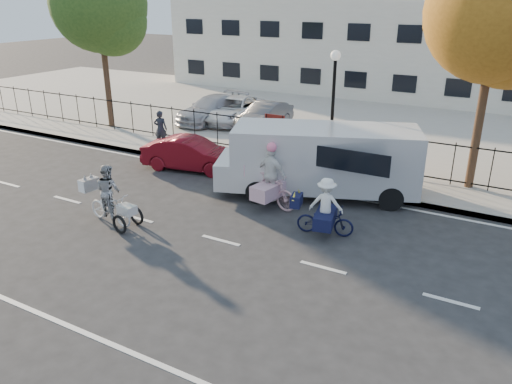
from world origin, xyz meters
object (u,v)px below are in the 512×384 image
Objects in this scene: lamppost at (334,90)px; lot_car_c at (265,115)px; pedestrian at (161,129)px; zebra_trike at (110,201)px; bull_bike at (325,212)px; lot_car_b at (234,110)px; white_van at (321,158)px; unicorn_bike at (270,184)px; red_sedan at (191,154)px; lot_car_a at (212,109)px.

lot_car_c is (-5.08, 4.28, -2.35)m from lamppost.
zebra_trike is at bearing 98.71° from pedestrian.
pedestrian is at bearing 52.95° from bull_bike.
lot_car_b is (0.36, 5.44, -0.16)m from pedestrian.
zebra_trike reaches higher than lot_car_b.
pedestrian is (-3.45, 6.56, 0.25)m from zebra_trike.
white_van is at bearing -47.09° from lot_car_c.
unicorn_bike is (3.54, 3.31, 0.09)m from zebra_trike.
red_sedan is (-0.77, 5.07, -0.07)m from zebra_trike.
unicorn_bike is 11.24m from lot_car_a.
bull_bike is 0.49× the size of lot_car_c.
lot_car_c is (1.96, -0.34, -0.02)m from lot_car_b.
bull_bike is 10.13m from pedestrian.
red_sedan is at bearing -77.77° from lot_car_b.
bull_bike is 7.08m from red_sedan.
white_van is 5.32m from red_sedan.
unicorn_bike is 2.07m from white_van.
zebra_trike is 1.14× the size of bull_bike.
white_van is at bearing 150.40° from pedestrian.
unicorn_bike is 1.16× the size of bull_bike.
white_van is at bearing -100.03° from red_sedan.
lot_car_c is (-6.88, 9.33, 0.10)m from bull_bike.
red_sedan is (-4.31, 1.77, -0.16)m from unicorn_bike.
bull_bike is at bearing -104.52° from unicorn_bike.
bull_bike reaches higher than lot_car_b.
zebra_trike is at bearing 142.37° from unicorn_bike.
lot_car_a is at bearing 34.71° from bull_bike.
red_sedan is 7.27m from lot_car_a.
zebra_trike is at bearing -82.12° from lot_car_c.
lot_car_a is (-7.67, 8.21, 0.01)m from unicorn_bike.
zebra_trike is (-3.95, -7.37, -2.42)m from lamppost.
white_van reaches higher than pedestrian.
lamppost reaches higher than lot_car_a.
bull_bike reaches higher than lot_car_a.
bull_bike is at bearing -122.84° from red_sedan.
bull_bike is 1.16× the size of pedestrian.
unicorn_bike is at bearing -139.78° from white_van.
unicorn_bike is 9.56m from lot_car_c.
lot_car_b is at bearing 116.46° from white_van.
red_sedan is 0.84× the size of lot_car_a.
lot_car_a is at bearing -175.08° from lot_car_c.
pedestrian is 0.35× the size of lot_car_b.
white_van reaches higher than lot_car_b.
pedestrian is (-6.99, 3.25, 0.16)m from unicorn_bike.
lamppost is 8.73m from lot_car_b.
lot_car_a is (-4.13, 11.52, 0.11)m from zebra_trike.
pedestrian is at bearing 74.38° from unicorn_bike.
zebra_trike is 6.81m from white_van.
lot_car_c is at bearing -133.50° from pedestrian.
lot_car_b is 1.22× the size of lot_car_c.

